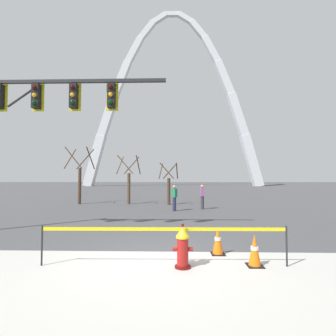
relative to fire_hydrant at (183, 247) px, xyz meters
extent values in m
plane|color=#474749|center=(-0.69, 0.86, -0.47)|extent=(240.00, 240.00, 0.00)
cylinder|color=#5E0F0D|center=(0.00, -0.01, -0.44)|extent=(0.36, 0.36, 0.05)
cylinder|color=maroon|center=(0.00, -0.01, -0.11)|extent=(0.26, 0.26, 0.62)
cylinder|color=gold|center=(0.00, -0.01, 0.22)|extent=(0.30, 0.30, 0.04)
cone|color=gold|center=(0.00, -0.01, 0.35)|extent=(0.30, 0.30, 0.22)
cylinder|color=#5E0F0D|center=(0.00, -0.01, 0.49)|extent=(0.06, 0.06, 0.06)
cylinder|color=maroon|center=(-0.18, -0.01, -0.04)|extent=(0.10, 0.09, 0.09)
cylinder|color=maroon|center=(0.18, -0.01, -0.04)|extent=(0.10, 0.09, 0.09)
cylinder|color=maroon|center=(0.00, 0.19, -0.14)|extent=(0.13, 0.14, 0.13)
cylinder|color=#5E0F0D|center=(0.00, 0.27, -0.14)|extent=(0.15, 0.03, 0.15)
cylinder|color=#232326|center=(-3.26, 0.04, 0.00)|extent=(0.04, 0.04, 0.93)
cylinder|color=#232326|center=(2.39, 0.13, 0.00)|extent=(0.04, 0.04, 0.93)
cube|color=yellow|center=(-0.44, 0.08, 0.38)|extent=(5.64, 0.09, 0.08)
cube|color=black|center=(0.97, 1.00, -0.45)|extent=(0.36, 0.36, 0.03)
cone|color=orange|center=(0.97, 1.00, -0.09)|extent=(0.28, 0.28, 0.70)
cylinder|color=white|center=(0.97, 1.00, -0.05)|extent=(0.17, 0.17, 0.08)
cube|color=black|center=(1.66, 0.14, -0.45)|extent=(0.36, 0.36, 0.03)
cone|color=orange|center=(1.66, 0.14, -0.09)|extent=(0.28, 0.28, 0.70)
cylinder|color=white|center=(1.66, 0.14, -0.05)|extent=(0.17, 0.17, 0.08)
cube|color=#232326|center=(-4.29, 3.20, 5.13)|extent=(7.60, 0.12, 0.12)
cylinder|color=#232326|center=(-5.81, 3.20, 4.58)|extent=(1.11, 0.08, 0.81)
cube|color=gold|center=(-6.69, 3.34, 4.58)|extent=(0.44, 0.03, 1.04)
cube|color=black|center=(-5.29, 3.20, 4.58)|extent=(0.26, 0.24, 0.90)
cube|color=gold|center=(-5.29, 3.34, 4.58)|extent=(0.44, 0.03, 1.04)
sphere|color=#360606|center=(-5.29, 3.07, 4.86)|extent=(0.16, 0.16, 0.16)
sphere|color=orange|center=(-5.29, 3.07, 4.58)|extent=(0.16, 0.16, 0.16)
sphere|color=black|center=(-5.29, 3.07, 4.30)|extent=(0.16, 0.16, 0.16)
cube|color=black|center=(-3.89, 3.20, 4.58)|extent=(0.26, 0.24, 0.90)
cube|color=gold|center=(-3.89, 3.34, 4.58)|extent=(0.44, 0.03, 1.04)
sphere|color=#360606|center=(-3.89, 3.07, 4.86)|extent=(0.16, 0.16, 0.16)
sphere|color=orange|center=(-3.89, 3.07, 4.58)|extent=(0.16, 0.16, 0.16)
sphere|color=black|center=(-3.89, 3.07, 4.30)|extent=(0.16, 0.16, 0.16)
cube|color=black|center=(-2.49, 3.20, 4.58)|extent=(0.26, 0.24, 0.90)
cube|color=gold|center=(-2.49, 3.34, 4.58)|extent=(0.44, 0.03, 1.04)
sphere|color=#360606|center=(-2.49, 3.07, 4.86)|extent=(0.16, 0.16, 0.16)
sphere|color=orange|center=(-2.49, 3.07, 4.58)|extent=(0.16, 0.16, 0.16)
sphere|color=black|center=(-2.49, 3.07, 4.30)|extent=(0.16, 0.16, 0.16)
cube|color=silver|center=(-20.76, 57.23, 5.96)|extent=(5.53, 2.23, 13.52)
cube|color=silver|center=(-17.42, 57.23, 17.75)|extent=(5.32, 2.04, 11.42)
cube|color=silver|center=(-14.07, 57.23, 27.40)|extent=(5.09, 1.84, 9.34)
cube|color=silver|center=(-10.73, 57.23, 34.90)|extent=(4.85, 1.64, 7.28)
cube|color=silver|center=(-7.38, 57.23, 40.26)|extent=(4.54, 1.44, 5.25)
cube|color=silver|center=(-4.04, 57.23, 43.47)|extent=(4.10, 1.25, 3.25)
cube|color=silver|center=(-0.69, 57.23, 44.55)|extent=(3.44, 1.05, 1.05)
cube|color=silver|center=(2.65, 57.23, 43.47)|extent=(4.10, 1.25, 3.25)
cube|color=silver|center=(5.99, 57.23, 40.26)|extent=(4.54, 1.44, 5.25)
cube|color=silver|center=(9.34, 57.23, 34.90)|extent=(4.85, 1.64, 7.28)
cube|color=silver|center=(12.68, 57.23, 27.40)|extent=(5.09, 1.84, 9.34)
cube|color=silver|center=(16.03, 57.23, 17.75)|extent=(5.32, 2.04, 11.42)
cube|color=silver|center=(19.37, 57.23, 5.96)|extent=(5.53, 2.23, 13.52)
cylinder|color=#473323|center=(-7.64, 13.54, 0.94)|extent=(0.24, 0.24, 2.82)
cylinder|color=#473323|center=(-8.50, 13.71, 3.12)|extent=(0.38, 1.51, 1.68)
cylinder|color=#473323|center=(-6.77, 13.45, 3.12)|extent=(0.23, 1.53, 1.68)
cylinder|color=#473323|center=(-7.55, 14.41, 3.12)|extent=(1.53, 0.23, 1.68)
cylinder|color=#473323|center=(-7.83, 12.68, 3.12)|extent=(1.51, 0.41, 1.68)
cylinder|color=brown|center=(-3.77, 13.62, 0.74)|extent=(0.24, 0.24, 2.41)
cylinder|color=brown|center=(-4.50, 13.77, 2.61)|extent=(0.34, 1.31, 1.45)
cylinder|color=brown|center=(-3.02, 13.54, 2.61)|extent=(0.21, 1.32, 1.45)
cylinder|color=brown|center=(-3.69, 14.37, 2.61)|extent=(1.32, 0.21, 1.45)
cylinder|color=brown|center=(-3.93, 12.89, 2.61)|extent=(1.30, 0.36, 1.45)
cylinder|color=#473323|center=(-0.62, 13.23, 0.55)|extent=(0.24, 0.24, 2.03)
cylinder|color=#473323|center=(-1.24, 13.36, 2.11)|extent=(0.30, 1.11, 1.23)
cylinder|color=#473323|center=(0.01, 13.17, 2.11)|extent=(0.19, 1.12, 1.23)
cylinder|color=#473323|center=(-0.56, 13.86, 2.11)|extent=(1.12, 0.19, 1.23)
cylinder|color=#473323|center=(-0.76, 12.61, 2.11)|extent=(1.11, 0.32, 1.23)
cylinder|color=#38383D|center=(1.63, 10.55, -0.05)|extent=(0.22, 0.22, 0.84)
cube|color=#995193|center=(1.63, 10.55, 0.64)|extent=(0.23, 0.36, 0.54)
sphere|color=tan|center=(1.63, 10.55, 1.02)|extent=(0.20, 0.20, 0.20)
cylinder|color=#232847|center=(-0.19, 9.66, -0.05)|extent=(0.22, 0.22, 0.84)
cube|color=#23754C|center=(-0.19, 9.66, 0.64)|extent=(0.38, 0.39, 0.54)
sphere|color=tan|center=(-0.19, 9.66, 1.02)|extent=(0.20, 0.20, 0.20)
camera|label=1|loc=(-0.18, -5.65, 1.56)|focal=26.35mm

